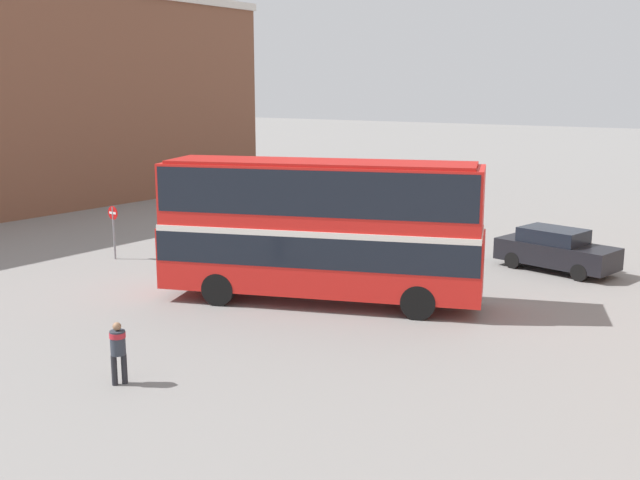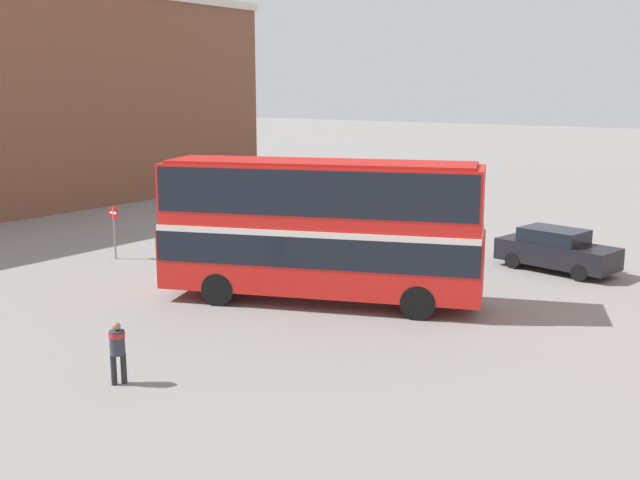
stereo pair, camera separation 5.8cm
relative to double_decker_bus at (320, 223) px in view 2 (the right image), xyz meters
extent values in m
plane|color=gray|center=(-1.95, -0.27, -2.70)|extent=(240.00, 240.00, 0.00)
cube|color=brown|center=(-27.59, 6.00, 3.50)|extent=(10.48, 34.18, 12.40)
cube|color=red|center=(0.00, 0.00, -1.22)|extent=(10.70, 6.24, 2.03)
cube|color=red|center=(0.00, 0.00, 0.85)|extent=(10.53, 6.11, 2.12)
cube|color=black|center=(0.00, 0.00, -0.77)|extent=(10.61, 6.23, 1.00)
cube|color=black|center=(0.00, 0.00, 1.11)|extent=(10.39, 6.08, 1.44)
cube|color=silver|center=(0.00, 0.00, -0.18)|extent=(10.61, 6.23, 0.20)
cube|color=#B11A15|center=(0.00, 0.00, 1.96)|extent=(10.02, 5.78, 0.10)
cylinder|color=black|center=(2.71, 2.29, -2.16)|extent=(1.12, 0.69, 1.09)
cylinder|color=black|center=(3.54, 0.23, -2.16)|extent=(1.12, 0.69, 1.09)
cylinder|color=black|center=(-3.35, -0.16, -2.16)|extent=(1.12, 0.69, 1.09)
cylinder|color=black|center=(-2.52, -2.21, -2.16)|extent=(1.12, 0.69, 1.09)
cylinder|color=#232328|center=(0.09, -8.62, -2.33)|extent=(0.14, 0.14, 0.75)
cylinder|color=#232328|center=(0.21, -8.41, -2.33)|extent=(0.14, 0.14, 0.75)
cylinder|color=#2D333D|center=(0.15, -8.52, -1.65)|extent=(0.49, 0.49, 0.60)
cylinder|color=#B2232D|center=(0.15, -8.52, -1.46)|extent=(0.53, 0.53, 0.13)
sphere|color=#936B4C|center=(0.15, -8.52, -1.25)|extent=(0.20, 0.20, 0.20)
cube|color=black|center=(4.95, 8.90, -2.01)|extent=(4.80, 2.62, 0.84)
cube|color=black|center=(4.77, 8.93, -1.32)|extent=(2.62, 2.04, 0.55)
cylinder|color=black|center=(6.48, 9.44, -2.38)|extent=(0.67, 0.34, 0.64)
cylinder|color=black|center=(6.18, 7.84, -2.38)|extent=(0.67, 0.34, 0.64)
cylinder|color=black|center=(3.72, 9.96, -2.38)|extent=(0.67, 0.34, 0.64)
cylinder|color=black|center=(3.41, 8.36, -2.38)|extent=(0.67, 0.34, 0.64)
cylinder|color=gray|center=(-10.70, 0.27, -1.60)|extent=(0.08, 0.08, 2.20)
cylinder|color=red|center=(-10.70, 0.27, -0.75)|extent=(0.57, 0.03, 0.57)
cube|color=white|center=(-10.70, 0.27, -0.75)|extent=(0.40, 0.04, 0.10)
camera|label=1|loc=(13.94, -19.53, 4.31)|focal=42.00mm
camera|label=2|loc=(13.98, -19.49, 4.31)|focal=42.00mm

